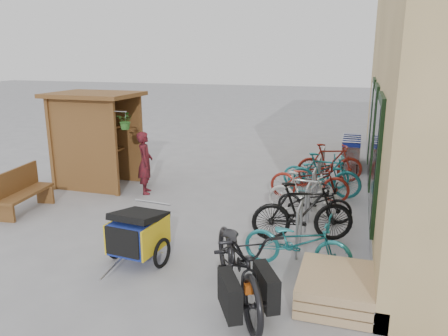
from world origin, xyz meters
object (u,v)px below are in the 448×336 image
(kiosk, at_px, (93,126))
(shopping_carts, at_px, (351,148))
(bench, at_px, (22,190))
(bike_0, at_px, (297,242))
(bike_3, at_px, (304,193))
(cargo_bike, at_px, (239,263))
(bike_7, at_px, (330,163))
(pallet_stack, at_px, (335,288))
(person_kiosk, at_px, (145,163))
(bike_2, at_px, (314,201))
(child_trailer, at_px, (138,232))
(bike_5, at_px, (324,175))
(bike_1, at_px, (303,212))
(bike_6, at_px, (316,171))
(bike_4, at_px, (310,180))

(kiosk, relative_size, shopping_carts, 1.18)
(bench, distance_m, bike_0, 6.09)
(bike_0, relative_size, bike_3, 1.12)
(cargo_bike, distance_m, bike_7, 6.38)
(kiosk, xyz_separation_m, pallet_stack, (6.28, -3.87, -1.34))
(shopping_carts, bearing_deg, cargo_bike, -98.65)
(pallet_stack, relative_size, bench, 0.77)
(person_kiosk, bearing_deg, bike_7, -86.49)
(bike_2, bearing_deg, pallet_stack, -163.56)
(bike_7, bearing_deg, child_trailer, 137.25)
(shopping_carts, height_order, bike_2, shopping_carts)
(person_kiosk, distance_m, bike_2, 4.20)
(bike_2, bearing_deg, bike_7, 3.06)
(bike_5, bearing_deg, bike_7, 1.00)
(shopping_carts, bearing_deg, person_kiosk, -137.97)
(shopping_carts, height_order, bike_0, shopping_carts)
(bike_1, bearing_deg, kiosk, 54.59)
(person_kiosk, relative_size, bike_6, 0.93)
(bike_4, bearing_deg, kiosk, 97.11)
(bench, distance_m, cargo_bike, 5.79)
(bike_4, xyz_separation_m, bike_6, (0.05, 1.05, -0.05))
(kiosk, relative_size, child_trailer, 1.56)
(child_trailer, height_order, person_kiosk, person_kiosk)
(bike_0, relative_size, bike_1, 0.93)
(bench, height_order, bike_5, bike_5)
(bike_0, xyz_separation_m, bike_5, (0.10, 3.87, 0.07))
(pallet_stack, height_order, bike_4, bike_4)
(bike_3, height_order, bike_6, bike_3)
(bench, distance_m, bike_1, 5.98)
(cargo_bike, xyz_separation_m, bike_5, (0.72, 5.08, -0.07))
(kiosk, xyz_separation_m, bench, (-0.40, -2.19, -1.06))
(bench, height_order, bike_2, bench)
(bike_1, bearing_deg, bike_7, -19.35)
(kiosk, distance_m, bike_5, 5.88)
(bike_3, height_order, bike_4, bike_4)
(bike_3, bearing_deg, shopping_carts, -5.10)
(bike_4, xyz_separation_m, bike_5, (0.30, 0.40, 0.04))
(bike_7, bearing_deg, shopping_carts, -31.50)
(bike_1, bearing_deg, bike_6, -14.87)
(bike_6, relative_size, bike_7, 0.95)
(bike_1, xyz_separation_m, bike_3, (-0.15, 1.37, -0.09))
(bike_2, relative_size, bike_7, 0.87)
(bench, xyz_separation_m, person_kiosk, (1.93, 1.99, 0.28))
(shopping_carts, relative_size, bike_5, 1.20)
(bike_1, relative_size, bike_2, 1.21)
(shopping_carts, relative_size, cargo_bike, 0.88)
(bike_0, bearing_deg, bike_4, 8.03)
(kiosk, distance_m, bike_4, 5.55)
(bike_4, xyz_separation_m, bike_7, (0.35, 1.65, 0.04))
(kiosk, relative_size, bike_1, 1.35)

